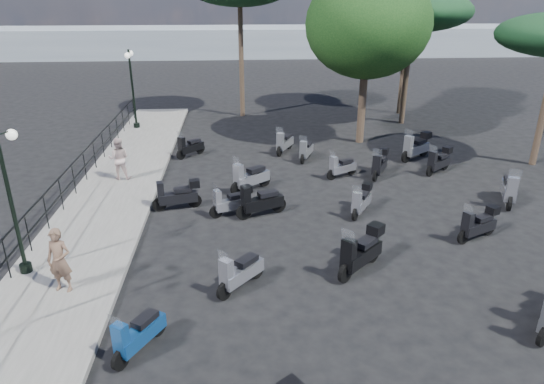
{
  "coord_description": "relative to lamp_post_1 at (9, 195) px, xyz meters",
  "views": [
    {
      "loc": [
        -2.0,
        -11.48,
        6.85
      ],
      "look_at": [
        -1.02,
        1.99,
        1.2
      ],
      "focal_mm": 32.0,
      "sensor_mm": 36.0,
      "label": 1
    }
  ],
  "objects": [
    {
      "name": "ground",
      "position": [
        7.52,
        0.34,
        -2.3
      ],
      "size": [
        120.0,
        120.0,
        0.0
      ],
      "primitive_type": "plane",
      "color": "black",
      "rests_on": "ground"
    },
    {
      "name": "sidewalk",
      "position": [
        1.02,
        3.34,
        -2.22
      ],
      "size": [
        3.0,
        30.0,
        0.15
      ],
      "primitive_type": "cube",
      "color": "slate",
      "rests_on": "ground"
    },
    {
      "name": "railing",
      "position": [
        -0.28,
        3.14,
        -1.4
      ],
      "size": [
        0.04,
        26.04,
        1.1
      ],
      "color": "black",
      "rests_on": "sidewalk"
    },
    {
      "name": "lamp_post_1",
      "position": [
        0.0,
        0.0,
        0.0
      ],
      "size": [
        0.6,
        1.04,
        3.76
      ],
      "rotation": [
        0.0,
        0.0,
        -0.41
      ],
      "color": "black",
      "rests_on": "sidewalk"
    },
    {
      "name": "lamp_post_2",
      "position": [
        0.23,
        14.14,
        0.12
      ],
      "size": [
        0.32,
        1.17,
        3.97
      ],
      "rotation": [
        0.0,
        0.0,
        0.04
      ],
      "color": "black",
      "rests_on": "sidewalk"
    },
    {
      "name": "woman",
      "position": [
        1.25,
        -0.91,
        -1.33
      ],
      "size": [
        0.66,
        0.5,
        1.62
      ],
      "primitive_type": "imported",
      "rotation": [
        0.0,
        0.0,
        -0.2
      ],
      "color": "brown",
      "rests_on": "sidewalk"
    },
    {
      "name": "pedestrian_far",
      "position": [
        1.02,
        6.59,
        -1.34
      ],
      "size": [
        0.8,
        0.63,
        1.62
      ],
      "primitive_type": "imported",
      "rotation": [
        0.0,
        0.0,
        3.12
      ],
      "color": "beige",
      "rests_on": "sidewalk"
    },
    {
      "name": "scooter_1",
      "position": [
        3.4,
        -3.09,
        -1.86
      ],
      "size": [
        0.93,
        1.4,
        1.25
      ],
      "rotation": [
        0.0,
        0.0,
        2.6
      ],
      "color": "black",
      "rests_on": "ground"
    },
    {
      "name": "scooter_2",
      "position": [
        5.48,
        -0.96,
        -1.84
      ],
      "size": [
        1.2,
        1.3,
        1.33
      ],
      "rotation": [
        0.0,
        0.0,
        2.4
      ],
      "color": "black",
      "rests_on": "ground"
    },
    {
      "name": "scooter_3",
      "position": [
        3.45,
        3.93,
        -1.8
      ],
      "size": [
        1.63,
        0.63,
        1.31
      ],
      "rotation": [
        0.0,
        0.0,
        1.78
      ],
      "color": "black",
      "rests_on": "ground"
    },
    {
      "name": "scooter_4",
      "position": [
        5.26,
        3.36,
        -1.84
      ],
      "size": [
        1.42,
        0.82,
        1.21
      ],
      "rotation": [
        0.0,
        0.0,
        2.0
      ],
      "color": "black",
      "rests_on": "ground"
    },
    {
      "name": "scooter_5",
      "position": [
        3.4,
        9.52,
        -1.86
      ],
      "size": [
        1.17,
        1.21,
        1.26
      ],
      "rotation": [
        0.0,
        0.0,
        2.38
      ],
      "color": "black",
      "rests_on": "ground"
    },
    {
      "name": "scooter_8",
      "position": [
        8.63,
        -0.36,
        -1.74
      ],
      "size": [
        1.47,
        1.42,
        1.48
      ],
      "rotation": [
        0.0,
        0.0,
        2.34
      ],
      "color": "black",
      "rests_on": "ground"
    },
    {
      "name": "scooter_9",
      "position": [
        6.19,
        3.18,
        -1.8
      ],
      "size": [
        1.68,
        0.9,
        1.42
      ],
      "rotation": [
        0.0,
        0.0,
        1.97
      ],
      "color": "black",
      "rests_on": "ground"
    },
    {
      "name": "scooter_10",
      "position": [
        5.92,
        5.35,
        -1.78
      ],
      "size": [
        1.52,
        1.24,
        1.48
      ],
      "rotation": [
        0.0,
        0.0,
        2.24
      ],
      "color": "black",
      "rests_on": "ground"
    },
    {
      "name": "scooter_11",
      "position": [
        8.44,
        8.67,
        -1.87
      ],
      "size": [
        0.79,
        1.46,
        1.23
      ],
      "rotation": [
        0.0,
        0.0,
        2.74
      ],
      "color": "black",
      "rests_on": "ground"
    },
    {
      "name": "scooter_14",
      "position": [
        9.5,
        3.11,
        -1.84
      ],
      "size": [
        0.94,
        1.33,
        1.2
      ],
      "rotation": [
        0.0,
        0.0,
        2.58
      ],
      "color": "black",
      "rests_on": "ground"
    },
    {
      "name": "scooter_15",
      "position": [
        9.54,
        6.49,
        -1.88
      ],
      "size": [
        1.34,
        0.86,
        1.19
      ],
      "rotation": [
        0.0,
        0.0,
        2.09
      ],
      "color": "black",
      "rests_on": "ground"
    },
    {
      "name": "scooter_16",
      "position": [
        7.61,
        9.76,
        -1.84
      ],
      "size": [
        0.93,
        1.52,
        1.33
      ],
      "rotation": [
        0.0,
        0.0,
        2.65
      ],
      "color": "black",
      "rests_on": "ground"
    },
    {
      "name": "scooter_20",
      "position": [
        12.51,
        1.13,
        -1.83
      ],
      "size": [
        1.45,
        0.86,
        1.25
      ],
      "rotation": [
        0.0,
        0.0,
        2.02
      ],
      "color": "black",
      "rests_on": "ground"
    },
    {
      "name": "scooter_21",
      "position": [
        11.06,
        6.49,
        -1.8
      ],
      "size": [
        0.98,
        1.49,
        1.31
      ],
      "rotation": [
        0.0,
        0.0,
        2.63
      ],
      "color": "black",
      "rests_on": "ground"
    },
    {
      "name": "scooter_22",
      "position": [
        13.22,
        8.44,
        -1.74
      ],
      "size": [
        1.59,
        1.24,
        1.47
      ],
      "rotation": [
        0.0,
        0.0,
        2.2
      ],
      "color": "black",
      "rests_on": "ground"
    },
    {
      "name": "scooter_26",
      "position": [
        14.76,
        3.57,
        -1.79
      ],
      "size": [
        0.94,
        1.73,
        1.47
      ],
      "rotation": [
        0.0,
        0.0,
        2.73
      ],
      "color": "black",
      "rests_on": "ground"
    },
    {
      "name": "scooter_27",
      "position": [
        13.55,
        6.72,
        -1.81
      ],
      "size": [
        1.36,
        1.12,
        1.28
      ],
      "rotation": [
        0.0,
        0.0,
        2.24
      ],
      "color": "black",
      "rests_on": "ground"
    },
    {
      "name": "broadleaf_tree",
      "position": [
        11.42,
        11.18,
        3.12
      ],
      "size": [
        5.62,
        5.62,
        7.82
      ],
      "color": "#38281E",
      "rests_on": "ground"
    },
    {
      "name": "pine_1",
      "position": [
        14.6,
        14.56,
        3.54
      ],
      "size": [
        5.97,
        5.97,
        6.9
      ],
      "color": "#38281E",
      "rests_on": "ground"
    },
    {
      "name": "distant_hills",
      "position": [
        7.52,
        45.34,
        -0.8
      ],
      "size": [
        70.0,
        8.0,
        3.0
      ],
      "primitive_type": "cube",
      "color": "gray",
      "rests_on": "ground"
    }
  ]
}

